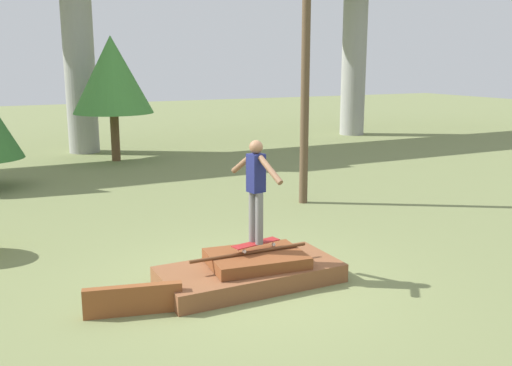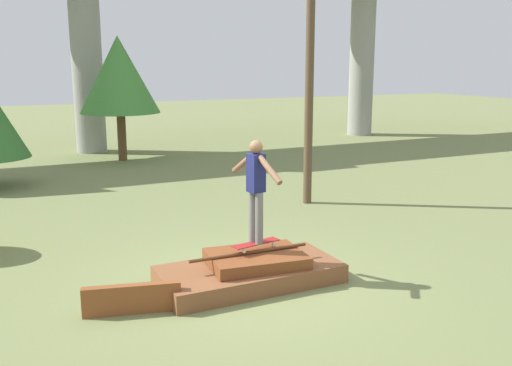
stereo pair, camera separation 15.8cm
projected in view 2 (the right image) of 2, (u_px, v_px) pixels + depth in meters
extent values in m
plane|color=olive|center=(250.00, 283.00, 8.74)|extent=(80.00, 80.00, 0.00)
cube|color=brown|center=(250.00, 274.00, 8.71)|extent=(2.76, 1.31, 0.28)
cube|color=brown|center=(256.00, 259.00, 8.71)|extent=(1.53, 1.14, 0.20)
cylinder|color=#5B3319|center=(250.00, 253.00, 8.64)|extent=(1.93, 0.05, 0.05)
cube|color=brown|center=(132.00, 299.00, 7.66)|extent=(1.30, 0.42, 0.40)
cube|color=maroon|center=(256.00, 243.00, 8.75)|extent=(0.82, 0.34, 0.01)
cylinder|color=silver|center=(267.00, 242.00, 8.98)|extent=(0.06, 0.04, 0.05)
cylinder|color=silver|center=(274.00, 244.00, 8.85)|extent=(0.06, 0.04, 0.05)
cylinder|color=silver|center=(238.00, 248.00, 8.66)|extent=(0.06, 0.04, 0.05)
cylinder|color=silver|center=(244.00, 251.00, 8.53)|extent=(0.06, 0.04, 0.05)
cylinder|color=slate|center=(253.00, 216.00, 8.73)|extent=(0.12, 0.12, 0.80)
cylinder|color=slate|center=(259.00, 219.00, 8.59)|extent=(0.12, 0.12, 0.80)
cube|color=#191E51|center=(256.00, 173.00, 8.52)|extent=(0.26, 0.25, 0.58)
sphere|color=brown|center=(256.00, 147.00, 8.43)|extent=(0.20, 0.20, 0.20)
cylinder|color=brown|center=(243.00, 163.00, 8.77)|extent=(0.19, 0.53, 0.38)
cylinder|color=brown|center=(270.00, 170.00, 8.22)|extent=(0.19, 0.53, 0.38)
cylinder|color=gray|center=(87.00, 59.00, 20.73)|extent=(1.10, 1.10, 6.82)
cylinder|color=gray|center=(362.00, 60.00, 25.74)|extent=(1.10, 1.10, 6.82)
cylinder|color=brown|center=(310.00, 62.00, 13.01)|extent=(0.20, 0.20, 6.64)
cylinder|color=brown|center=(122.00, 137.00, 19.43)|extent=(0.29, 0.29, 1.63)
cone|color=#428438|center=(119.00, 74.00, 18.99)|extent=(2.66, 2.66, 2.55)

